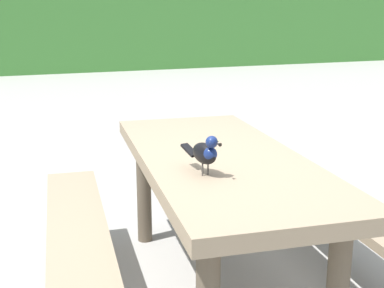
{
  "coord_description": "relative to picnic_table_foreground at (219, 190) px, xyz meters",
  "views": [
    {
      "loc": [
        -0.8,
        -2.2,
        1.43
      ],
      "look_at": [
        -0.01,
        -0.08,
        0.84
      ],
      "focal_mm": 48.55,
      "sensor_mm": 36.0,
      "label": 1
    }
  ],
  "objects": [
    {
      "name": "picnic_table_foreground",
      "position": [
        0.0,
        0.0,
        0.0
      ],
      "size": [
        1.84,
        1.87,
        0.74
      ],
      "color": "#84725B",
      "rests_on": "ground"
    },
    {
      "name": "hedge_wall",
      "position": [
        -0.18,
        10.78,
        0.3
      ],
      "size": [
        28.0,
        1.95,
        1.71
      ],
      "primitive_type": "cube",
      "color": "#428438",
      "rests_on": "ground"
    },
    {
      "name": "bird_grackle",
      "position": [
        -0.19,
        -0.28,
        0.29
      ],
      "size": [
        0.1,
        0.28,
        0.18
      ],
      "color": "black",
      "rests_on": "picnic_table_foreground"
    }
  ]
}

